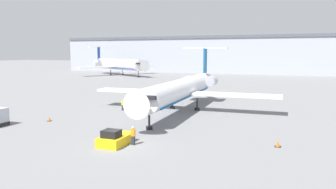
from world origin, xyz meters
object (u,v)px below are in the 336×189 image
at_px(worker_near_tug, 133,135).
at_px(airplane_parked_far_left, 118,64).
at_px(traffic_cone_left, 49,119).
at_px(airplane_main, 183,89).
at_px(traffic_cone_right, 278,144).
at_px(worker_by_wing, 123,105).
at_px(pushback_tug, 116,139).

distance_m(worker_near_tug, airplane_parked_far_left, 101.46).
bearing_deg(airplane_parked_far_left, traffic_cone_left, -66.55).
xyz_separation_m(worker_near_tug, traffic_cone_left, (-15.30, 6.10, -0.66)).
xyz_separation_m(airplane_main, traffic_cone_right, (14.63, -15.69, -3.11)).
distance_m(worker_by_wing, traffic_cone_right, 26.46).
xyz_separation_m(worker_by_wing, traffic_cone_left, (-5.14, -10.56, -0.59)).
height_order(worker_near_tug, traffic_cone_left, worker_near_tug).
bearing_deg(traffic_cone_left, pushback_tug, -25.83).
distance_m(pushback_tug, traffic_cone_right, 15.58).
bearing_deg(traffic_cone_left, airplane_main, 44.93).
distance_m(worker_near_tug, traffic_cone_left, 16.48).
bearing_deg(traffic_cone_right, worker_by_wing, 151.97).
xyz_separation_m(airplane_main, worker_near_tug, (1.44, -19.93, -2.45)).
distance_m(airplane_main, traffic_cone_left, 19.82).
height_order(airplane_main, worker_near_tug, airplane_main).
bearing_deg(worker_near_tug, airplane_parked_far_left, 120.02).
bearing_deg(worker_near_tug, worker_by_wing, 121.37).
bearing_deg(traffic_cone_left, worker_near_tug, -21.75).
xyz_separation_m(traffic_cone_right, airplane_parked_far_left, (-63.92, 83.57, 4.02)).
relative_size(traffic_cone_left, traffic_cone_right, 1.01).
bearing_deg(traffic_cone_right, traffic_cone_left, 176.25).
height_order(airplane_main, airplane_parked_far_left, airplane_parked_far_left).
bearing_deg(airplane_main, traffic_cone_left, -135.07).
bearing_deg(airplane_main, pushback_tug, -90.58).
bearing_deg(traffic_cone_right, pushback_tug, -162.27).
height_order(worker_by_wing, airplane_parked_far_left, airplane_parked_far_left).
relative_size(airplane_main, airplane_parked_far_left, 0.92).
height_order(pushback_tug, traffic_cone_right, pushback_tug).
bearing_deg(worker_by_wing, airplane_main, 20.52).
xyz_separation_m(airplane_main, airplane_parked_far_left, (-49.29, 67.87, 0.91)).
bearing_deg(traffic_cone_left, traffic_cone_right, -3.75).
distance_m(worker_by_wing, airplane_parked_far_left, 81.97).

